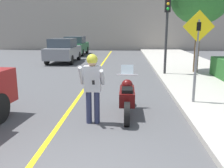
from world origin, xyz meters
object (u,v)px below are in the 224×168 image
Objects in this scene: crossing_sign at (197,48)px; traffic_light at (167,20)px; motorcycle at (127,97)px; parked_car_grey at (63,50)px; parked_car_green at (76,46)px; person_biker at (92,82)px.

traffic_light is (-0.13, 4.99, 0.96)m from crossing_sign.
motorcycle is 0.54× the size of parked_car_grey.
traffic_light reaches higher than crossing_sign.
traffic_light is 8.38m from parked_car_grey.
motorcycle is 0.54× the size of parked_car_green.
parked_car_grey is at bearing 141.36° from traffic_light.
parked_car_green is at bearing 102.77° from person_biker.
parked_car_grey is at bearing 122.83° from crossing_sign.
crossing_sign is (2.02, 0.84, 1.26)m from motorcycle.
person_biker is 3.34m from crossing_sign.
crossing_sign is at bearing 28.76° from person_biker.
parked_car_green is (-6.69, 15.33, -0.90)m from crossing_sign.
crossing_sign reaches higher than motorcycle.
parked_car_grey is (-4.49, 10.93, 0.36)m from motorcycle.
traffic_light reaches higher than parked_car_grey.
traffic_light is at bearing 72.00° from motorcycle.
parked_car_grey and parked_car_green have the same top height.
crossing_sign is 0.64× the size of parked_car_green.
parked_car_grey is at bearing 107.37° from person_biker.
traffic_light is at bearing 67.37° from person_biker.
motorcycle is 0.85× the size of crossing_sign.
parked_car_grey is at bearing -88.01° from parked_car_green.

